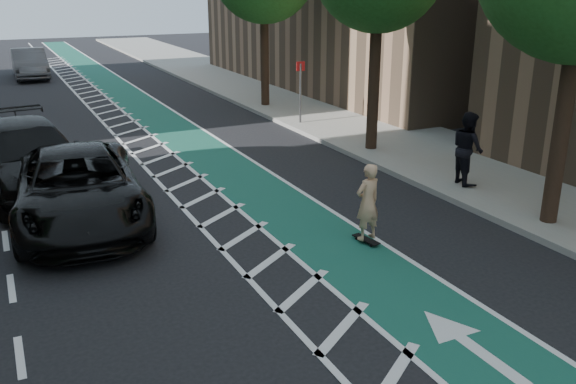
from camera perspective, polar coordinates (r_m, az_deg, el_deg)
ground at (r=10.56m, az=-6.01°, el=-10.86°), size 120.00×120.00×0.00m
bike_lane at (r=20.30m, az=-7.89°, el=3.79°), size 2.00×90.00×0.01m
buffer_strip at (r=19.90m, az=-11.99°, el=3.25°), size 1.40×90.00×0.01m
sidewalk_right at (r=23.06m, az=7.67°, el=5.79°), size 5.00×90.00×0.15m
curb_right at (r=21.83m, az=2.27°, el=5.21°), size 0.12×90.00×0.16m
sign_post at (r=23.56m, az=1.17°, el=9.39°), size 0.35×0.08×2.47m
skateboard at (r=13.09m, az=7.31°, el=-4.43°), size 0.30×0.71×0.09m
skateboarder at (r=12.78m, az=7.47°, el=-0.94°), size 0.66×0.49×1.66m
suv_near at (r=14.67m, az=-19.05°, el=0.40°), size 3.20×6.18×1.66m
suv_far at (r=17.54m, az=-23.18°, el=3.04°), size 3.24×6.42×1.79m
car_grey at (r=39.41m, az=-23.02°, el=11.01°), size 1.81×5.15×1.70m
pedestrian at (r=16.80m, az=16.45°, el=3.96°), size 0.91×1.08×1.95m
barrel_b at (r=20.24m, az=-21.86°, el=3.95°), size 0.75×0.75×1.03m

